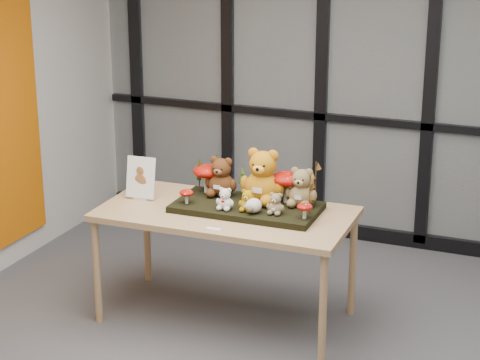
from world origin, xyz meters
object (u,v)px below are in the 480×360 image
at_px(display_table, 226,220).
at_px(bear_beige_small, 276,202).
at_px(bear_small_yellow, 248,199).
at_px(mushroom_front_left, 187,196).
at_px(sign_holder, 141,180).
at_px(mushroom_back_right, 287,185).
at_px(mushroom_back_left, 207,177).
at_px(bear_brown_medium, 221,174).
at_px(diorama_tray, 247,207).
at_px(mushroom_front_right, 305,210).
at_px(plush_cream_hedgehog, 253,205).
at_px(bear_pooh_yellow, 263,173).
at_px(bear_white_bow, 225,197).
at_px(bear_tan_back, 302,185).

bearing_deg(display_table, bear_beige_small, -6.05).
xyz_separation_m(bear_small_yellow, mushroom_front_left, (-0.44, -0.02, -0.03)).
bearing_deg(mushroom_front_left, sign_holder, 169.24).
xyz_separation_m(bear_small_yellow, mushroom_back_right, (0.18, 0.26, 0.04)).
bearing_deg(mushroom_back_left, bear_brown_medium, -11.89).
xyz_separation_m(diorama_tray, mushroom_back_right, (0.23, 0.15, 0.14)).
bearing_deg(mushroom_front_right, plush_cream_hedgehog, -175.98).
height_order(bear_pooh_yellow, plush_cream_hedgehog, bear_pooh_yellow).
bearing_deg(bear_beige_small, plush_cream_hedgehog, -167.04).
bearing_deg(mushroom_back_left, bear_small_yellow, -31.53).
height_order(bear_small_yellow, bear_beige_small, bear_small_yellow).
bearing_deg(bear_brown_medium, bear_small_yellow, -39.29).
bearing_deg(display_table, sign_holder, 178.25).
relative_size(display_table, mushroom_front_right, 15.07).
distance_m(diorama_tray, sign_holder, 0.78).
bearing_deg(mushroom_back_right, plush_cream_hedgehog, -114.38).
distance_m(bear_pooh_yellow, mushroom_front_left, 0.54).
distance_m(plush_cream_hedgehog, mushroom_back_right, 0.32).
bearing_deg(bear_beige_small, mushroom_back_right, 91.82).
bearing_deg(mushroom_back_right, display_table, -148.61).
height_order(bear_pooh_yellow, bear_beige_small, bear_pooh_yellow).
distance_m(mushroom_front_right, sign_holder, 1.22).
height_order(bear_small_yellow, mushroom_back_right, mushroom_back_right).
height_order(mushroom_front_left, mushroom_front_right, mushroom_front_right).
bearing_deg(bear_brown_medium, mushroom_back_left, 166.87).
height_order(plush_cream_hedgehog, mushroom_back_left, mushroom_back_left).
height_order(bear_white_bow, sign_holder, sign_holder).
height_order(mushroom_back_right, mushroom_front_left, mushroom_back_right).
xyz_separation_m(bear_beige_small, sign_holder, (-1.01, 0.04, 0.02)).
relative_size(bear_pooh_yellow, mushroom_back_right, 1.74).
height_order(bear_white_bow, mushroom_front_left, bear_white_bow).
height_order(bear_white_bow, mushroom_back_left, mushroom_back_left).
bearing_deg(bear_white_bow, bear_small_yellow, 8.85).
bearing_deg(mushroom_back_right, sign_holder, -168.11).
xyz_separation_m(bear_pooh_yellow, mushroom_front_right, (0.37, -0.21, -0.15)).
xyz_separation_m(display_table, bear_small_yellow, (0.18, -0.05, 0.19)).
relative_size(bear_tan_back, mushroom_back_left, 1.33).
distance_m(mushroom_back_left, sign_holder, 0.46).
height_order(mushroom_front_left, sign_holder, sign_holder).
height_order(diorama_tray, mushroom_back_left, mushroom_back_left).
distance_m(diorama_tray, plush_cream_hedgehog, 0.18).
xyz_separation_m(diorama_tray, bear_white_bow, (-0.10, -0.14, 0.10)).
relative_size(bear_brown_medium, bear_small_yellow, 1.88).
xyz_separation_m(bear_white_bow, mushroom_front_right, (0.54, 0.03, -0.03)).
distance_m(bear_brown_medium, bear_white_bow, 0.29).
height_order(bear_tan_back, sign_holder, bear_tan_back).
relative_size(mushroom_back_left, mushroom_front_right, 1.93).
relative_size(diorama_tray, bear_beige_small, 6.10).
bearing_deg(bear_pooh_yellow, mushroom_back_left, 173.90).
bearing_deg(bear_brown_medium, diorama_tray, -26.39).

